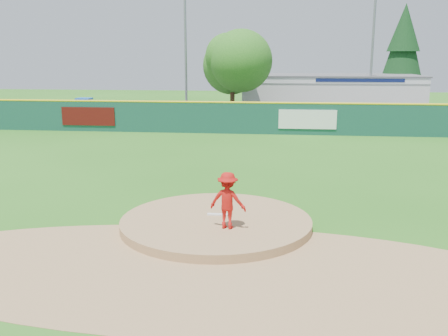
# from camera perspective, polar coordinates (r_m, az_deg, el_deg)

# --- Properties ---
(ground) EXTENTS (120.00, 120.00, 0.00)m
(ground) POSITION_cam_1_polar(r_m,az_deg,el_deg) (14.54, -0.91, -6.71)
(ground) COLOR #286B19
(ground) RESTS_ON ground
(pitchers_mound) EXTENTS (5.50, 5.50, 0.50)m
(pitchers_mound) POSITION_cam_1_polar(r_m,az_deg,el_deg) (14.54, -0.91, -6.71)
(pitchers_mound) COLOR #9E774C
(pitchers_mound) RESTS_ON ground
(pitching_rubber) EXTENTS (0.60, 0.15, 0.04)m
(pitching_rubber) POSITION_cam_1_polar(r_m,az_deg,el_deg) (14.74, -0.76, -5.34)
(pitching_rubber) COLOR white
(pitching_rubber) RESTS_ON pitchers_mound
(infield_dirt_arc) EXTENTS (15.40, 15.40, 0.01)m
(infield_dirt_arc) POSITION_cam_1_polar(r_m,az_deg,el_deg) (11.78, -2.84, -11.46)
(infield_dirt_arc) COLOR #9E774C
(infield_dirt_arc) RESTS_ON ground
(parking_lot) EXTENTS (44.00, 16.00, 0.02)m
(parking_lot) POSITION_cam_1_polar(r_m,az_deg,el_deg) (40.93, 4.03, 5.78)
(parking_lot) COLOR #38383A
(parking_lot) RESTS_ON ground
(pitcher) EXTENTS (1.10, 0.76, 1.55)m
(pitcher) POSITION_cam_1_polar(r_m,az_deg,el_deg) (13.45, 0.43, -3.72)
(pitcher) COLOR red
(pitcher) RESTS_ON pitchers_mound
(van) EXTENTS (5.20, 3.59, 1.32)m
(van) POSITION_cam_1_polar(r_m,az_deg,el_deg) (36.65, 9.77, 5.90)
(van) COLOR silver
(van) RESTS_ON parking_lot
(pool_building_grp) EXTENTS (15.20, 8.20, 3.31)m
(pool_building_grp) POSITION_cam_1_polar(r_m,az_deg,el_deg) (45.90, 11.94, 8.35)
(pool_building_grp) COLOR silver
(pool_building_grp) RESTS_ON ground
(fence_banners) EXTENTS (17.88, 0.04, 1.20)m
(fence_banners) POSITION_cam_1_polar(r_m,az_deg,el_deg) (32.23, -3.33, 5.75)
(fence_banners) COLOR #530E0B
(fence_banners) RESTS_ON ground
(playground_slide) EXTENTS (1.09, 3.08, 1.70)m
(playground_slide) POSITION_cam_1_polar(r_m,az_deg,el_deg) (40.87, -15.69, 6.54)
(playground_slide) COLOR blue
(playground_slide) RESTS_ON ground
(outfield_fence) EXTENTS (40.00, 0.14, 2.07)m
(outfield_fence) POSITION_cam_1_polar(r_m,az_deg,el_deg) (31.88, 3.31, 5.83)
(outfield_fence) COLOR #15473B
(outfield_fence) RESTS_ON ground
(deciduous_tree) EXTENTS (5.60, 5.60, 7.36)m
(deciduous_tree) POSITION_cam_1_polar(r_m,az_deg,el_deg) (38.80, 0.98, 12.17)
(deciduous_tree) COLOR #382314
(deciduous_tree) RESTS_ON ground
(conifer_tree) EXTENTS (4.40, 4.40, 9.50)m
(conifer_tree) POSITION_cam_1_polar(r_m,az_deg,el_deg) (50.86, 19.80, 12.65)
(conifer_tree) COLOR #382314
(conifer_tree) RESTS_ON ground
(light_pole_left) EXTENTS (1.75, 0.25, 11.00)m
(light_pole_left) POSITION_cam_1_polar(r_m,az_deg,el_deg) (41.37, -4.43, 14.23)
(light_pole_left) COLOR gray
(light_pole_left) RESTS_ON ground
(light_pole_right) EXTENTS (1.75, 0.25, 10.00)m
(light_pole_right) POSITION_cam_1_polar(r_m,az_deg,el_deg) (43.22, 16.60, 13.01)
(light_pole_right) COLOR gray
(light_pole_right) RESTS_ON ground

